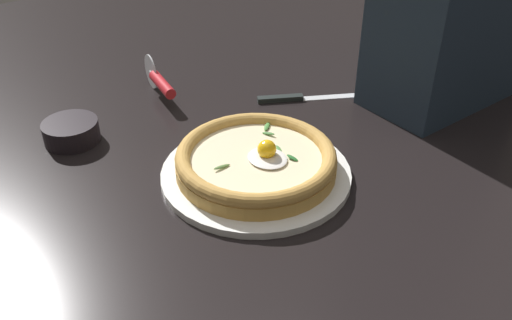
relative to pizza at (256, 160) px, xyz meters
name	(u,v)px	position (x,y,z in m)	size (l,w,h in m)	color
ground_plane	(269,197)	(0.04, -0.01, -0.05)	(2.40, 2.40, 0.03)	black
pizza_plate	(256,173)	(0.00, 0.00, -0.03)	(0.31, 0.31, 0.01)	white
pizza	(256,160)	(0.00, 0.00, 0.00)	(0.26, 0.26, 0.06)	gold
side_bowl	(71,131)	(-0.29, -0.19, -0.01)	(0.10, 0.10, 0.04)	black
pizza_cutter	(159,81)	(-0.34, 0.02, 0.00)	(0.15, 0.04, 0.07)	silver
table_knife	(299,98)	(-0.16, 0.23, -0.03)	(0.14, 0.22, 0.01)	silver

